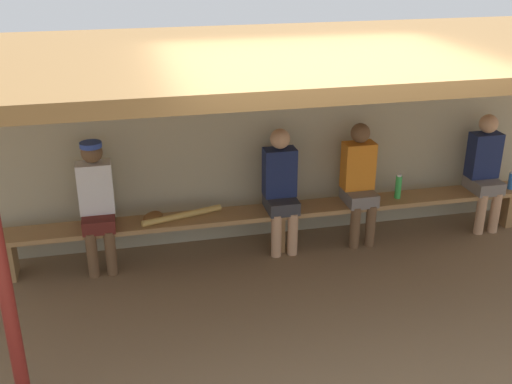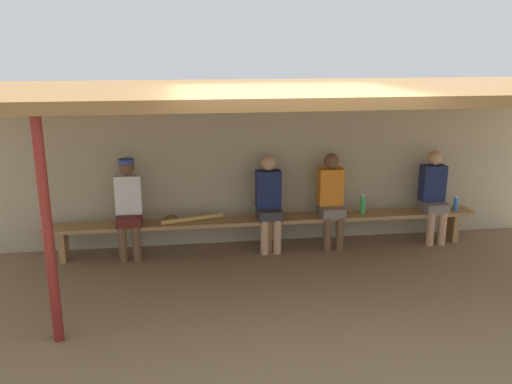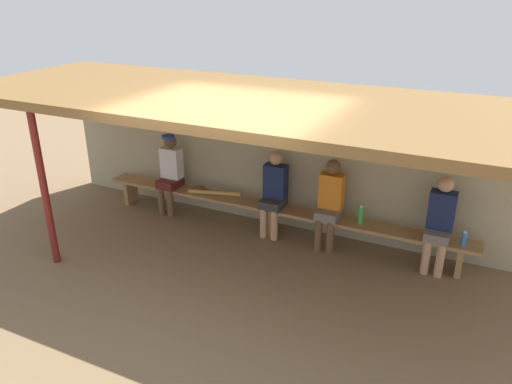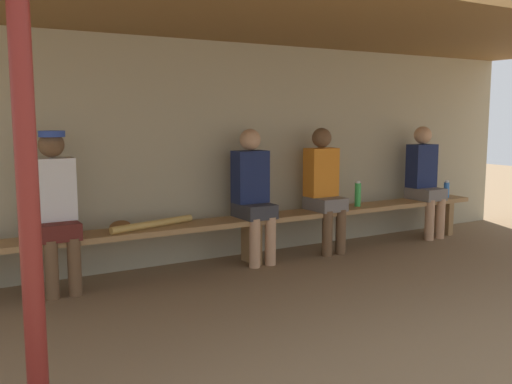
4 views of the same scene
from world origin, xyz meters
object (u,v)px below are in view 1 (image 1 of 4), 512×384
Objects in this scene: player_leftmost at (97,200)px; baseball_bat at (182,215)px; bench at (278,215)px; player_middle at (281,186)px; water_bottle_blue at (398,187)px; water_bottle_clear at (511,181)px; player_with_sunglasses at (359,179)px; player_in_red at (485,168)px; baseball_glove_dark_brown at (153,217)px; support_post at (4,285)px.

player_leftmost reaches higher than baseball_bat.
bench is 4.49× the size of player_middle.
water_bottle_blue is (1.35, -0.01, -0.13)m from player_middle.
water_bottle_blue is (1.37, -0.00, 0.21)m from bench.
player_middle reaches higher than water_bottle_clear.
player_middle is at bearing 178.94° from water_bottle_clear.
player_with_sunglasses is 1.00× the size of player_in_red.
player_middle is at bearing -15.16° from baseball_bat.
water_bottle_clear reaches higher than baseball_glove_dark_brown.
player_with_sunglasses is 1.52m from player_in_red.
player_leftmost is at bearing 179.37° from water_bottle_clear.
player_in_red is (2.42, 0.00, 0.34)m from bench.
player_leftmost is at bearing 164.43° from baseball_bat.
player_in_red is at bearing 0.41° from water_bottle_blue.
player_leftmost is at bearing 179.99° from player_with_sunglasses.
player_middle is 5.56× the size of baseball_glove_dark_brown.
player_in_red is 1.54× the size of baseball_bat.
player_with_sunglasses and player_in_red have the same top height.
water_bottle_blue is 1.18× the size of baseball_glove_dark_brown.
player_with_sunglasses is 2.25m from baseball_glove_dark_brown.
support_post is 4.34m from water_bottle_blue.
water_bottle_clear is 0.75× the size of water_bottle_blue.
player_with_sunglasses is 1.54× the size of baseball_bat.
water_bottle_blue is (-1.38, 0.04, 0.04)m from water_bottle_clear.
support_post is 1.65× the size of player_middle.
player_leftmost reaches higher than bench.
player_middle is at bearing 8.31° from bench.
player_middle is at bearing 40.98° from support_post.
bench is 28.27× the size of water_bottle_clear.
player_leftmost is 0.88m from baseball_bat.
player_leftmost is at bearing -48.50° from baseball_glove_dark_brown.
player_leftmost reaches higher than player_with_sunglasses.
water_bottle_clear is at bearing -0.99° from bench.
baseball_glove_dark_brown is (-1.35, 0.00, -0.22)m from player_middle.
player_with_sunglasses is at bearing 0.00° from player_middle.
bench is 2.76m from water_bottle_clear.
support_post is 2.20m from player_leftmost.
player_with_sunglasses is at bearing 179.08° from water_bottle_blue.
water_bottle_clear is (1.85, -0.05, -0.17)m from player_with_sunglasses.
player_leftmost is 5.60× the size of baseball_glove_dark_brown.
support_post is 0.37× the size of bench.
water_bottle_blue is at bearing -0.92° from player_with_sunglasses.
player_with_sunglasses is 4.71× the size of water_bottle_blue.
player_with_sunglasses is 0.88m from player_middle.
player_middle is at bearing 179.68° from water_bottle_blue.
water_bottle_blue is at bearing -0.32° from player_middle.
player_leftmost is (-4.29, 0.00, 0.02)m from player_in_red.
baseball_glove_dark_brown is at bearing 179.89° from player_with_sunglasses.
player_in_red reaches higher than water_bottle_blue.
baseball_bat is at bearing -179.95° from player_in_red.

